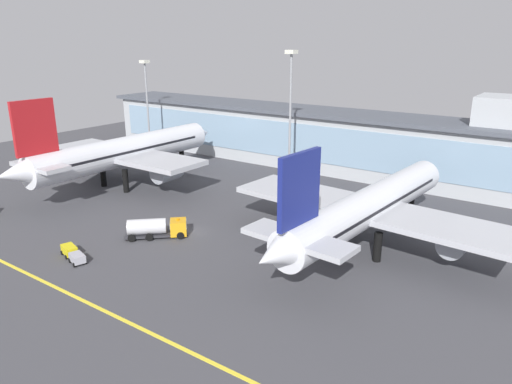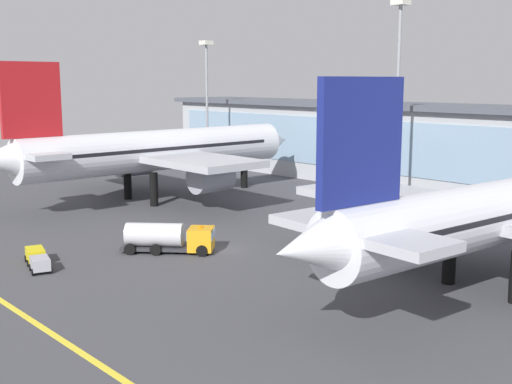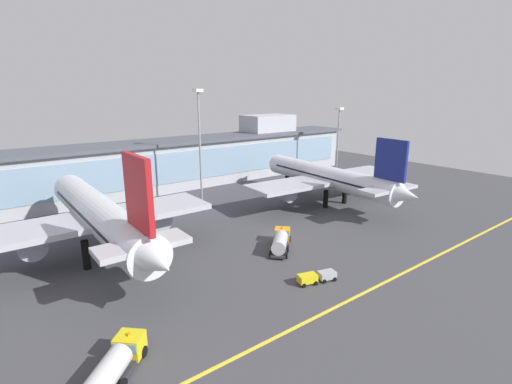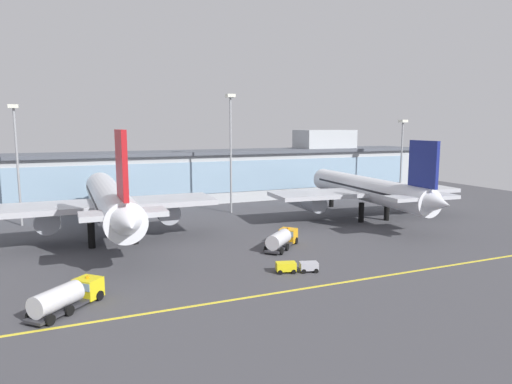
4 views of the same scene
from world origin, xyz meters
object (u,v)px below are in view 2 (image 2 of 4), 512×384
object	(u,v)px
fuel_tanker_truck	(171,237)
apron_light_mast_east	(207,88)
airliner_near_right	(505,212)
apron_light_mast_centre	(398,78)
baggage_tug_near	(37,259)
airliner_near_left	(158,151)

from	to	relation	value
fuel_tanker_truck	apron_light_mast_east	world-z (taller)	apron_light_mast_east
airliner_near_right	apron_light_mast_east	size ratio (longest dim) A/B	2.05
apron_light_mast_centre	baggage_tug_near	bearing A→B (deg)	-99.07
baggage_tug_near	apron_light_mast_east	distance (m)	60.79
fuel_tanker_truck	baggage_tug_near	size ratio (longest dim) A/B	1.42
apron_light_mast_east	fuel_tanker_truck	bearing A→B (deg)	-41.83
airliner_near_left	airliner_near_right	world-z (taller)	airliner_near_left
airliner_near_right	apron_light_mast_east	distance (m)	70.13
airliner_near_left	apron_light_mast_east	distance (m)	26.47
airliner_near_right	apron_light_mast_east	bearing A→B (deg)	76.53
airliner_near_left	apron_light_mast_centre	xyz separation A→B (m)	(27.70, 16.91, 10.01)
airliner_near_left	apron_light_mast_east	bearing A→B (deg)	36.61
apron_light_mast_centre	airliner_near_right	bearing A→B (deg)	-37.13
airliner_near_left	apron_light_mast_centre	world-z (taller)	apron_light_mast_centre
airliner_near_right	fuel_tanker_truck	bearing A→B (deg)	121.86
fuel_tanker_truck	airliner_near_right	bearing A→B (deg)	-15.86
airliner_near_left	baggage_tug_near	bearing A→B (deg)	-141.98
fuel_tanker_truck	baggage_tug_near	bearing A→B (deg)	-151.29
airliner_near_left	baggage_tug_near	world-z (taller)	airliner_near_left
airliner_near_right	apron_light_mast_centre	size ratio (longest dim) A/B	1.83
airliner_near_left	fuel_tanker_truck	size ratio (longest dim) A/B	6.10
baggage_tug_near	apron_light_mast_centre	distance (m)	47.19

